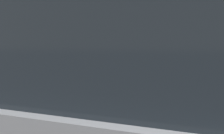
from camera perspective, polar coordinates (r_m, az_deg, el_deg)
The scene contains 5 objects.
parking_meter at distance 3.94m, azimuth 3.75°, elevation 0.26°, with size 0.19×0.20×1.47m.
pedestrian_at_meter at distance 4.41m, azimuth -3.65°, elevation -2.00°, with size 0.70×0.52×1.57m.
parked_sedan_gray at distance 2.35m, azimuth 0.12°, elevation -10.85°, with size 4.62×1.86×1.76m.
background_railing at distance 5.56m, azimuth 10.26°, elevation -2.22°, with size 24.06×0.06×1.03m.
backdrop_wall at distance 8.19m, azimuth 15.72°, elevation 2.50°, with size 32.00×0.50×2.53m, color brown.
Camera 1 is at (1.56, -3.27, 1.48)m, focal length 48.28 mm.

